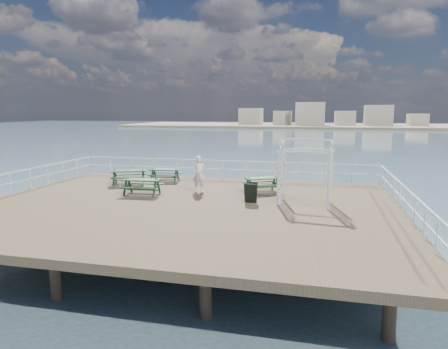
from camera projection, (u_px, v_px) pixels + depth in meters
The scene contains 10 objects.
ground at pixel (185, 208), 17.26m from camera, with size 18.00×14.00×0.30m, color brown.
sea_backdrop at pixel (340, 123), 143.14m from camera, with size 300.00×300.00×9.20m.
railing at pixel (201, 175), 19.58m from camera, with size 17.77×13.76×1.10m.
picnic_table_a at pixel (165, 172), 22.79m from camera, with size 1.75×1.46×0.80m.
picnic_table_b at pixel (129, 174), 21.77m from camera, with size 2.25×2.04×0.90m.
picnic_table_c at pixel (262, 182), 19.77m from camera, with size 2.16×2.03×0.83m.
picnic_table_d at pixel (142, 183), 19.15m from camera, with size 1.85×1.54×0.86m.
trellis_arbor at pixel (305, 175), 17.10m from camera, with size 2.41×1.48×2.83m.
sandwich_board at pixel (251, 193), 17.49m from camera, with size 0.56×0.43×0.89m.
person at pixel (199, 174), 19.79m from camera, with size 0.65×0.43×1.79m, color white.
Camera 1 is at (5.55, -15.96, 4.02)m, focal length 32.00 mm.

